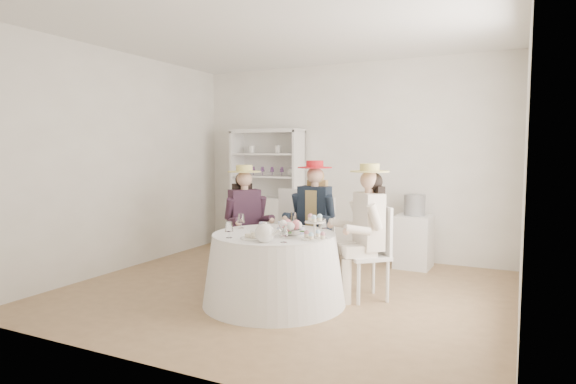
% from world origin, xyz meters
% --- Properties ---
extents(ground, '(4.50, 4.50, 0.00)m').
position_xyz_m(ground, '(0.00, 0.00, 0.00)').
color(ground, olive).
rests_on(ground, ground).
extents(ceiling, '(4.50, 4.50, 0.00)m').
position_xyz_m(ceiling, '(0.00, 0.00, 2.70)').
color(ceiling, white).
rests_on(ceiling, wall_back).
extents(wall_back, '(4.50, 0.00, 4.50)m').
position_xyz_m(wall_back, '(0.00, 2.00, 1.35)').
color(wall_back, silver).
rests_on(wall_back, ground).
extents(wall_front, '(4.50, 0.00, 4.50)m').
position_xyz_m(wall_front, '(0.00, -2.00, 1.35)').
color(wall_front, silver).
rests_on(wall_front, ground).
extents(wall_left, '(0.00, 4.50, 4.50)m').
position_xyz_m(wall_left, '(-2.25, 0.00, 1.35)').
color(wall_left, silver).
rests_on(wall_left, ground).
extents(wall_right, '(0.00, 4.50, 4.50)m').
position_xyz_m(wall_right, '(2.25, 0.00, 1.35)').
color(wall_right, silver).
rests_on(wall_right, ground).
extents(tea_table, '(1.40, 1.40, 0.69)m').
position_xyz_m(tea_table, '(0.09, -0.39, 0.34)').
color(tea_table, white).
rests_on(tea_table, ground).
extents(hutch, '(1.15, 0.61, 1.80)m').
position_xyz_m(hutch, '(-1.14, 1.76, 0.64)').
color(hutch, silver).
rests_on(hutch, ground).
extents(side_table, '(0.45, 0.45, 0.67)m').
position_xyz_m(side_table, '(1.03, 1.65, 0.34)').
color(side_table, silver).
rests_on(side_table, ground).
extents(hatbox, '(0.27, 0.27, 0.26)m').
position_xyz_m(hatbox, '(1.03, 1.65, 0.80)').
color(hatbox, black).
rests_on(hatbox, side_table).
extents(guest_left, '(0.57, 0.55, 1.33)m').
position_xyz_m(guest_left, '(-0.60, 0.22, 0.75)').
color(guest_left, silver).
rests_on(guest_left, ground).
extents(guest_mid, '(0.50, 0.52, 1.38)m').
position_xyz_m(guest_mid, '(0.11, 0.54, 0.78)').
color(guest_mid, silver).
rests_on(guest_mid, ground).
extents(guest_right, '(0.58, 0.57, 1.36)m').
position_xyz_m(guest_right, '(0.86, 0.11, 0.77)').
color(guest_right, silver).
rests_on(guest_right, ground).
extents(spare_chair, '(0.45, 0.45, 1.01)m').
position_xyz_m(spare_chair, '(-0.34, 1.04, 0.54)').
color(spare_chair, silver).
rests_on(spare_chair, ground).
extents(teacup_a, '(0.09, 0.09, 0.07)m').
position_xyz_m(teacup_a, '(-0.12, -0.24, 0.72)').
color(teacup_a, white).
rests_on(teacup_a, tea_table).
extents(teacup_b, '(0.09, 0.09, 0.07)m').
position_xyz_m(teacup_b, '(0.03, -0.11, 0.72)').
color(teacup_b, white).
rests_on(teacup_b, tea_table).
extents(teacup_c, '(0.08, 0.08, 0.06)m').
position_xyz_m(teacup_c, '(0.34, -0.32, 0.72)').
color(teacup_c, white).
rests_on(teacup_c, tea_table).
extents(flower_bowl, '(0.24, 0.24, 0.05)m').
position_xyz_m(flower_bowl, '(0.29, -0.40, 0.71)').
color(flower_bowl, white).
rests_on(flower_bowl, tea_table).
extents(flower_arrangement, '(0.20, 0.20, 0.07)m').
position_xyz_m(flower_arrangement, '(0.30, -0.44, 0.78)').
color(flower_arrangement, '#EA7581').
rests_on(flower_arrangement, tea_table).
extents(table_teapot, '(0.25, 0.18, 0.19)m').
position_xyz_m(table_teapot, '(0.22, -0.81, 0.77)').
color(table_teapot, white).
rests_on(table_teapot, tea_table).
extents(sandwich_plate, '(0.25, 0.25, 0.06)m').
position_xyz_m(sandwich_plate, '(0.05, -0.71, 0.70)').
color(sandwich_plate, white).
rests_on(sandwich_plate, tea_table).
extents(cupcake_stand, '(0.24, 0.24, 0.22)m').
position_xyz_m(cupcake_stand, '(0.56, -0.50, 0.77)').
color(cupcake_stand, white).
rests_on(cupcake_stand, tea_table).
extents(stemware_set, '(0.98, 0.94, 0.15)m').
position_xyz_m(stemware_set, '(0.09, -0.39, 0.76)').
color(stemware_set, white).
rests_on(stemware_set, tea_table).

